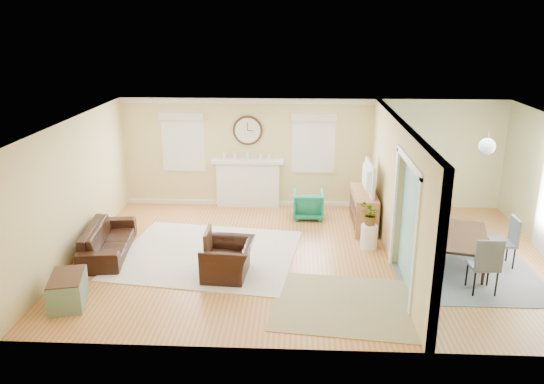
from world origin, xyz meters
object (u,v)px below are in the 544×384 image
(sofa, at_px, (108,240))
(dining_table, at_px, (461,250))
(eames_chair, at_px, (228,259))
(credenza, at_px, (363,210))
(green_chair, at_px, (308,205))

(sofa, height_order, dining_table, dining_table)
(eames_chair, xyz_separation_m, credenza, (2.64, 2.46, 0.09))
(green_chair, relative_size, dining_table, 0.41)
(credenza, bearing_deg, sofa, -162.07)
(sofa, xyz_separation_m, credenza, (5.07, 1.64, 0.11))
(green_chair, distance_m, credenza, 1.30)
(eames_chair, bearing_deg, credenza, 136.71)
(sofa, xyz_separation_m, eames_chair, (2.44, -0.82, 0.03))
(sofa, distance_m, green_chair, 4.45)
(sofa, relative_size, dining_table, 1.18)
(dining_table, bearing_deg, eames_chair, 113.32)
(eames_chair, xyz_separation_m, green_chair, (1.45, 2.98, -0.00))
(sofa, xyz_separation_m, green_chair, (3.89, 2.16, 0.03))
(sofa, bearing_deg, green_chair, -68.07)
(credenza, relative_size, dining_table, 0.85)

